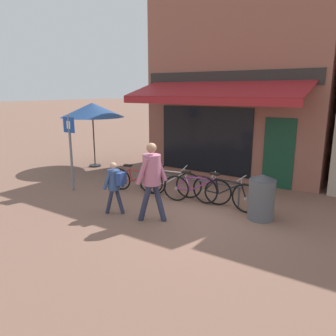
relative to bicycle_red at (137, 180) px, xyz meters
name	(u,v)px	position (x,y,z in m)	size (l,w,h in m)	color
ground_plane	(192,211)	(2.09, -0.48, -0.36)	(160.00, 160.00, 0.00)	brown
shop_front	(243,87)	(1.42, 4.17, 2.61)	(6.01, 4.71, 5.96)	#8E5647
bike_rack_rail	(185,181)	(1.41, 0.34, 0.11)	(3.20, 0.04, 0.57)	#47494F
bicycle_red	(137,180)	(0.00, 0.00, 0.00)	(1.77, 0.53, 0.81)	black
bicycle_silver	(169,183)	(0.99, 0.19, 0.03)	(1.80, 0.60, 0.87)	black
bicycle_purple	(196,189)	(1.89, 0.11, 0.02)	(1.77, 0.64, 0.85)	black
bicycle_black	(224,193)	(2.65, 0.16, 0.03)	(1.85, 0.52, 0.88)	black
pedestrian_adult	(152,174)	(1.63, -1.48, 0.72)	(0.61, 0.68, 1.80)	#282D47
pedestrian_child	(115,182)	(0.65, -1.62, 0.42)	(0.51, 0.50, 1.27)	#282D47
litter_bin	(262,197)	(3.64, -0.03, 0.17)	(0.60, 0.60, 1.05)	#515459
parking_sign	(70,145)	(-1.69, -0.91, 1.00)	(0.44, 0.07, 2.21)	slate
cafe_parasol	(92,110)	(-3.45, 1.67, 1.79)	(2.36, 2.36, 2.43)	#4C3D2D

